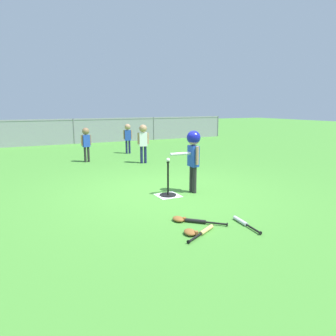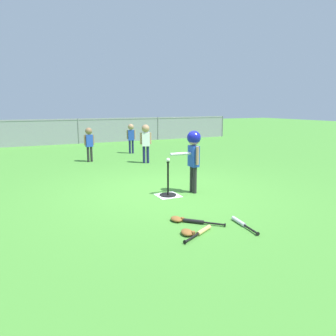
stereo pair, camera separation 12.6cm
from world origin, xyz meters
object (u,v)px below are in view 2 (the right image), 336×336
object	(u,v)px
fielder_near_right	(89,140)
batter_child	(193,149)
spare_bat_wood	(201,232)
batting_tee	(168,190)
glove_by_plate	(177,219)
fielder_deep_right	(131,134)
spare_bat_silver	(241,223)
spare_bat_black	(198,222)
fielder_near_left	(146,138)
baseball_on_tee	(168,160)
glove_near_bats	(187,232)

from	to	relation	value
fielder_near_right	batter_child	bearing A→B (deg)	-76.71
batter_child	spare_bat_wood	bearing A→B (deg)	-117.17
batting_tee	glove_by_plate	bearing A→B (deg)	-110.63
fielder_deep_right	spare_bat_wood	world-z (taller)	fielder_deep_right
spare_bat_silver	spare_bat_black	world-z (taller)	same
spare_bat_wood	spare_bat_black	distance (m)	0.38
fielder_deep_right	fielder_near_right	xyz separation A→B (m)	(-1.77, -1.12, -0.01)
fielder_near_left	spare_bat_black	bearing A→B (deg)	-103.64
spare_bat_wood	spare_bat_silver	bearing A→B (deg)	1.98
batting_tee	baseball_on_tee	bearing A→B (deg)	-116.57
spare_bat_silver	glove_by_plate	distance (m)	0.96
fielder_near_right	fielder_near_left	xyz separation A→B (m)	(1.49, -0.99, 0.07)
fielder_near_right	spare_bat_silver	size ratio (longest dim) A/B	1.59
fielder_near_right	fielder_near_left	size ratio (longest dim) A/B	0.91
baseball_on_tee	glove_by_plate	xyz separation A→B (m)	(-0.50, -1.33, -0.67)
fielder_near_left	glove_by_plate	xyz separation A→B (m)	(-1.47, -4.87, -0.72)
spare_bat_black	fielder_near_left	bearing A→B (deg)	76.36
fielder_deep_right	spare_bat_black	xyz separation A→B (m)	(-1.51, -7.21, -0.66)
spare_bat_black	batter_child	bearing A→B (deg)	62.15
batting_tee	batter_child	distance (m)	0.96
fielder_deep_right	spare_bat_silver	bearing A→B (deg)	-97.32
batting_tee	fielder_deep_right	bearing A→B (deg)	77.52
baseball_on_tee	batter_child	xyz separation A→B (m)	(0.55, -0.01, 0.18)
batter_child	spare_bat_silver	bearing A→B (deg)	-98.23
spare_bat_black	glove_by_plate	bearing A→B (deg)	135.95
batting_tee	spare_bat_silver	world-z (taller)	batting_tee
fielder_deep_right	glove_by_plate	distance (m)	7.22
fielder_deep_right	batting_tee	bearing A→B (deg)	-102.48
batting_tee	batter_child	xyz separation A→B (m)	(0.55, -0.01, 0.78)
batter_child	fielder_deep_right	xyz separation A→B (m)	(0.70, 5.66, -0.20)
fielder_near_left	spare_bat_black	world-z (taller)	fielder_near_left
fielder_near_right	glove_near_bats	size ratio (longest dim) A/B	4.28
batting_tee	fielder_near_left	bearing A→B (deg)	74.64
glove_by_plate	batter_child	bearing A→B (deg)	51.38
baseball_on_tee	batting_tee	bearing A→B (deg)	63.43
batting_tee	glove_by_plate	distance (m)	1.43
baseball_on_tee	fielder_near_right	xyz separation A→B (m)	(-0.52, 4.52, -0.02)
batter_child	fielder_near_right	size ratio (longest dim) A/B	1.17
fielder_deep_right	glove_by_plate	bearing A→B (deg)	-104.09
fielder_near_left	spare_bat_wood	xyz separation A→B (m)	(-1.39, -5.45, -0.72)
batting_tee	glove_by_plate	xyz separation A→B (m)	(-0.50, -1.33, -0.07)
spare_bat_wood	spare_bat_black	world-z (taller)	same
fielder_near_right	glove_near_bats	world-z (taller)	fielder_near_right
batting_tee	spare_bat_silver	size ratio (longest dim) A/B	1.01
glove_near_bats	glove_by_plate	bearing A→B (deg)	78.10
spare_bat_silver	spare_bat_wood	bearing A→B (deg)	-178.02
fielder_deep_right	spare_bat_silver	size ratio (longest dim) A/B	1.61
batting_tee	spare_bat_wood	size ratio (longest dim) A/B	1.11
fielder_deep_right	batter_child	bearing A→B (deg)	-97.01
fielder_deep_right	fielder_near_left	bearing A→B (deg)	-97.51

